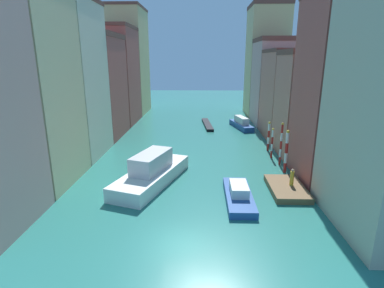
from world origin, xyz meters
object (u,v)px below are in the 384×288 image
(mooring_pole_1, at_px, (281,144))
(motorboat_0, at_px, (241,124))
(mooring_pole_2, at_px, (272,143))
(gondola_black, at_px, (207,124))
(mooring_pole_0, at_px, (286,151))
(vaporetto_white, at_px, (152,172))
(mooring_pole_3, at_px, (269,136))
(motorboat_1, at_px, (239,194))
(waterfront_dock, at_px, (287,188))
(person_on_dock, at_px, (292,178))

(mooring_pole_1, height_order, motorboat_0, mooring_pole_1)
(mooring_pole_2, height_order, gondola_black, mooring_pole_2)
(mooring_pole_0, height_order, vaporetto_white, mooring_pole_0)
(mooring_pole_3, xyz_separation_m, motorboat_1, (-5.66, -14.93, -1.52))
(mooring_pole_0, relative_size, motorboat_1, 0.67)
(mooring_pole_0, bearing_deg, vaporetto_white, -167.06)
(waterfront_dock, bearing_deg, vaporetto_white, 172.85)
(waterfront_dock, bearing_deg, mooring_pole_2, 85.74)
(motorboat_1, bearing_deg, mooring_pole_2, 65.30)
(vaporetto_white, height_order, gondola_black, vaporetto_white)
(motorboat_0, bearing_deg, mooring_pole_0, -84.85)
(mooring_pole_1, bearing_deg, motorboat_1, -122.30)
(gondola_black, bearing_deg, vaporetto_white, -102.54)
(mooring_pole_3, relative_size, motorboat_0, 0.49)
(waterfront_dock, height_order, mooring_pole_2, mooring_pole_2)
(mooring_pole_1, bearing_deg, gondola_black, 110.76)
(person_on_dock, xyz_separation_m, vaporetto_white, (-13.26, 1.48, -0.20))
(person_on_dock, xyz_separation_m, gondola_black, (-7.30, 28.28, -1.08))
(mooring_pole_0, height_order, mooring_pole_1, mooring_pole_1)
(mooring_pole_1, height_order, mooring_pole_2, mooring_pole_1)
(person_on_dock, relative_size, gondola_black, 0.16)
(vaporetto_white, relative_size, gondola_black, 1.14)
(person_on_dock, height_order, vaporetto_white, vaporetto_white)
(mooring_pole_2, xyz_separation_m, motorboat_0, (-1.63, 16.66, -1.17))
(mooring_pole_2, height_order, mooring_pole_3, mooring_pole_3)
(gondola_black, bearing_deg, mooring_pole_3, -62.93)
(mooring_pole_1, relative_size, gondola_black, 0.50)
(mooring_pole_2, distance_m, motorboat_1, 13.04)
(vaporetto_white, bearing_deg, mooring_pole_0, 12.94)
(waterfront_dock, xyz_separation_m, gondola_black, (-6.87, 28.41, -0.06))
(person_on_dock, height_order, motorboat_1, person_on_dock)
(mooring_pole_0, xyz_separation_m, vaporetto_white, (-13.89, -3.19, -1.31))
(mooring_pole_3, height_order, gondola_black, mooring_pole_3)
(waterfront_dock, relative_size, motorboat_0, 0.71)
(waterfront_dock, distance_m, gondola_black, 29.23)
(mooring_pole_3, xyz_separation_m, motorboat_0, (-1.87, 13.50, -1.24))
(mooring_pole_2, relative_size, mooring_pole_3, 0.96)
(waterfront_dock, bearing_deg, mooring_pole_0, 77.47)
(mooring_pole_2, bearing_deg, mooring_pole_1, -81.35)
(person_on_dock, bearing_deg, gondola_black, 104.47)
(motorboat_0, bearing_deg, mooring_pole_2, -84.41)
(waterfront_dock, distance_m, person_on_dock, 1.12)
(mooring_pole_0, xyz_separation_m, gondola_black, (-7.93, 23.61, -2.20))
(person_on_dock, bearing_deg, vaporetto_white, 173.62)
(motorboat_0, bearing_deg, mooring_pole_3, -82.10)
(mooring_pole_1, relative_size, motorboat_0, 0.63)
(waterfront_dock, distance_m, mooring_pole_2, 10.06)
(waterfront_dock, bearing_deg, motorboat_1, -158.11)
(mooring_pole_0, relative_size, vaporetto_white, 0.41)
(mooring_pole_0, distance_m, mooring_pole_3, 8.26)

